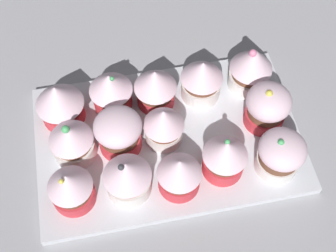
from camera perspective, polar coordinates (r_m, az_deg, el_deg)
ground_plane at (r=67.34cm, az=0.00°, el=-2.46°), size 180.00×180.00×3.00cm
baking_tray at (r=65.50cm, az=0.00°, el=-1.60°), size 37.43×23.93×1.20cm
cupcake_0 at (r=59.11cm, az=-12.12°, el=-7.51°), size 5.81×5.81×7.00cm
cupcake_1 at (r=58.31cm, az=-5.11°, el=-6.29°), size 6.28×6.28×7.55cm
cupcake_2 at (r=58.50cm, az=1.61°, el=-5.88°), size 5.87×5.87×6.94cm
cupcake_3 at (r=59.84cm, az=7.14°, el=-3.77°), size 5.98×5.98×7.38cm
cupcake_4 at (r=61.47cm, az=13.90°, el=-3.43°), size 6.33×6.33×7.12cm
cupcake_5 at (r=61.96cm, az=-11.95°, el=-2.07°), size 6.03×6.03×7.08cm
cupcake_6 at (r=61.72cm, az=-6.25°, el=-0.49°), size 6.53×6.53×6.87cm
cupcake_7 at (r=61.65cm, az=-0.48°, el=-0.03°), size 5.67×5.67×6.92cm
cupcake_8 at (r=64.56cm, az=12.40°, el=2.18°), size 6.36×6.36×7.45cm
cupcake_9 at (r=65.23cm, az=-13.46°, el=2.95°), size 6.81×6.81×7.32cm
cupcake_10 at (r=65.29cm, az=-7.17°, el=4.51°), size 6.23×6.23×7.24cm
cupcake_11 at (r=65.03cm, az=-1.60°, el=4.98°), size 6.18×6.18×7.21cm
cupcake_12 at (r=66.01cm, az=4.25°, el=5.95°), size 6.15×6.15×7.40cm
cupcake_13 at (r=67.92cm, az=10.38°, el=7.27°), size 6.30×6.30×8.21cm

